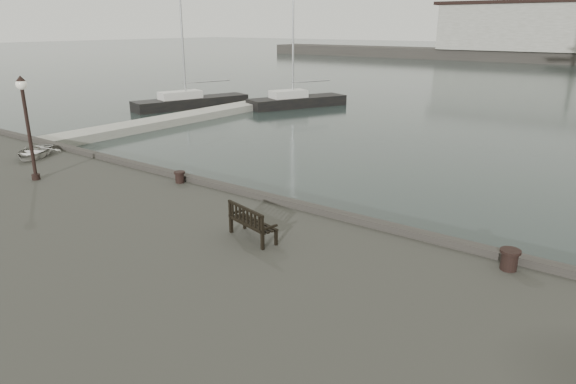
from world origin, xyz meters
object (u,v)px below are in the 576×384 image
at_px(bollard_right, 509,260).
at_px(yacht_b, 192,104).
at_px(bench, 252,229).
at_px(lamp_post, 26,114).
at_px(yacht_d, 297,104).
at_px(dinghy, 34,152).
at_px(bollard_left, 180,177).

height_order(bollard_right, yacht_b, yacht_b).
bearing_deg(bench, lamp_post, -162.42).
bearing_deg(lamp_post, yacht_d, 107.45).
height_order(bench, bollard_right, bench).
bearing_deg(dinghy, lamp_post, -63.48).
distance_m(bench, bollard_right, 5.75).
relative_size(bench, lamp_post, 0.44).
relative_size(bollard_right, yacht_d, 0.04).
xyz_separation_m(bench, bollard_right, (5.40, 1.98, -0.04)).
bearing_deg(yacht_b, lamp_post, -37.70).
xyz_separation_m(lamp_post, dinghy, (-2.99, 1.53, -1.96)).
bearing_deg(yacht_b, bollard_right, -15.41).
height_order(bollard_left, yacht_b, yacht_b).
height_order(bench, yacht_b, yacht_b).
xyz_separation_m(bench, yacht_d, (-17.36, 26.01, -1.59)).
bearing_deg(bollard_left, dinghy, -171.17).
bearing_deg(yacht_b, bench, -23.70).
bearing_deg(lamp_post, bollard_left, 32.56).
xyz_separation_m(bollard_right, lamp_post, (-14.42, -2.51, 1.96)).
bearing_deg(bollard_right, yacht_b, 147.88).
distance_m(bollard_right, yacht_b, 34.80).
bearing_deg(bollard_right, yacht_d, 133.46).
distance_m(bench, lamp_post, 9.24).
distance_m(bench, bollard_left, 5.34).
bearing_deg(yacht_d, bollard_right, -22.82).
xyz_separation_m(bollard_right, yacht_d, (-22.76, 24.02, -1.55)).
distance_m(bollard_left, bollard_right, 10.30).
bearing_deg(dinghy, yacht_b, 85.27).
xyz_separation_m(bollard_right, dinghy, (-17.41, -0.98, -0.00)).
distance_m(lamp_post, dinghy, 3.89).
relative_size(bench, yacht_b, 0.12).
xyz_separation_m(dinghy, yacht_d, (-5.35, 25.01, -1.55)).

